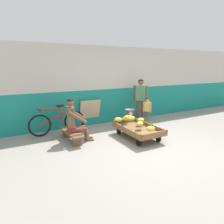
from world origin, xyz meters
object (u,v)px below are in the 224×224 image
low_bench (72,134)px  bicycle_near_left (58,122)px  plastic_crate (130,122)px  sign_board (90,113)px  weighing_scale (130,113)px  customer_adult (140,96)px  shopping_bag (138,126)px  vendor_seated (74,120)px  customer_child (147,109)px  banana_cart (138,130)px

low_bench → bicycle_near_left: size_ratio=0.67×
plastic_crate → sign_board: size_ratio=0.41×
weighing_scale → bicycle_near_left: bearing=169.3°
plastic_crate → bicycle_near_left: bearing=169.3°
customer_adult → shopping_bag: bearing=-129.2°
vendor_seated → shopping_bag: 2.14m
low_bench → shopping_bag: 2.18m
vendor_seated → bicycle_near_left: 0.88m
sign_board → customer_child: bearing=-28.2°
customer_adult → customer_child: bearing=-83.3°
sign_board → customer_adult: bearing=-19.0°
plastic_crate → bicycle_near_left: bicycle_near_left is taller
vendor_seated → weighing_scale: size_ratio=3.80×
banana_cart → low_bench: bearing=159.5°
plastic_crate → customer_child: customer_child is taller
bicycle_near_left → low_bench: bearing=-78.3°
vendor_seated → customer_adult: bearing=13.2°
weighing_scale → shopping_bag: (0.09, -0.37, -0.33)m
vendor_seated → shopping_bag: vendor_seated is taller
vendor_seated → bicycle_near_left: bearing=107.0°
low_bench → vendor_seated: 0.38m
low_bench → shopping_bag: size_ratio=4.64×
weighing_scale → customer_child: (0.60, -0.12, 0.12)m
vendor_seated → plastic_crate: bearing=11.0°
sign_board → vendor_seated: bearing=-128.3°
shopping_bag → customer_adult: bearing=50.8°
low_bench → customer_child: (2.69, 0.24, 0.38)m
weighing_scale → low_bench: bearing=-170.1°
vendor_seated → customer_child: (2.60, 0.26, 0.01)m
weighing_scale → sign_board: size_ratio=0.34×
vendor_seated → sign_board: 1.49m
vendor_seated → shopping_bag: bearing=0.6°
bicycle_near_left → shopping_bag: 2.48m
plastic_crate → weighing_scale: bearing=-90.0°
vendor_seated → shopping_bag: size_ratio=4.75×
plastic_crate → banana_cart: bearing=-111.5°
sign_board → customer_adult: customer_adult is taller
vendor_seated → customer_adult: size_ratio=0.75×
bicycle_near_left → customer_child: customer_child is taller
bicycle_near_left → shopping_bag: (2.34, -0.79, -0.23)m
weighing_scale → shopping_bag: 0.50m
sign_board → shopping_bag: sign_board is taller
banana_cart → shopping_bag: (0.48, 0.63, -0.12)m
customer_child → weighing_scale: bearing=168.5°
banana_cart → weighing_scale: (0.39, 1.00, 0.21)m
banana_cart → low_bench: (-1.69, 0.63, -0.04)m
customer_adult → plastic_crate: bearing=-159.1°
weighing_scale → customer_adult: customer_adult is taller
banana_cart → weighing_scale: weighing_scale is taller
customer_adult → customer_child: size_ratio=1.64×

